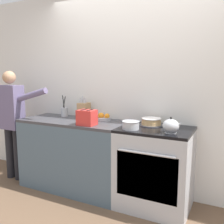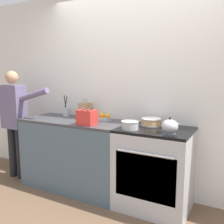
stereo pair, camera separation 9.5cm
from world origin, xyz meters
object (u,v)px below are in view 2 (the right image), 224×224
Objects in this scene: layer_cake at (151,122)px; fruit_bowl at (104,118)px; stove_range at (154,169)px; mixing_bowl at (130,125)px; person_baker at (15,115)px; utensil_crock at (66,111)px; knife_block at (85,110)px; tea_kettle at (170,127)px; toaster at (87,117)px.

layer_cake is 1.38× the size of fruit_bowl.
stove_range is at bearing -54.58° from layer_cake.
person_baker is at bearing 179.42° from mixing_bowl.
mixing_bowl is at bearing -114.67° from layer_cake.
utensil_crock reaches higher than mixing_bowl.
stove_range is 1.21m from knife_block.
tea_kettle is 0.67× the size of knife_block.
person_baker is at bearing -171.91° from layer_cake.
knife_block is (-0.82, 0.34, 0.06)m from mixing_bowl.
stove_range is 4.48× the size of tea_kettle.
mixing_bowl is at bearing 2.33° from toaster.
toaster is (-0.97, -0.05, 0.02)m from tea_kettle.
utensil_crock is at bearing 148.66° from toaster.
fruit_bowl is (-0.74, 0.15, 0.49)m from stove_range.
tea_kettle reaches higher than fruit_bowl.
layer_cake is 0.96m from knife_block.
stove_range is 4.48× the size of fruit_bowl.
tea_kettle is (0.29, -0.27, 0.03)m from layer_cake.
tea_kettle is 0.13× the size of person_baker.
stove_range is at bearing 13.77° from toaster.
stove_range is 0.59× the size of person_baker.
layer_cake is (-0.09, 0.13, 0.50)m from stove_range.
knife_block is at bearing 127.28° from toaster.
knife_block is 1.05m from person_baker.
knife_block is at bearing 165.75° from tea_kettle.
utensil_crock is 0.19× the size of person_baker.
toaster is at bearing -166.23° from stove_range.
utensil_crock is at bearing 30.06° from person_baker.
fruit_bowl reaches higher than stove_range.
layer_cake is 0.33m from mixing_bowl.
utensil_crock is at bearing 179.15° from knife_block.
layer_cake is 1.46× the size of mixing_bowl.
person_baker reaches higher than tea_kettle.
knife_block is 0.33m from utensil_crock.
tea_kettle is at bearing 3.37° from mixing_bowl.
knife_block reaches higher than stove_range.
stove_range is 0.58m from tea_kettle.
layer_cake is at bearing 25.11° from toaster.
knife_block is at bearing 177.23° from layer_cake.
person_baker is at bearing -166.95° from fruit_bowl.
utensil_crock reaches higher than layer_cake.
utensil_crock is 0.71m from toaster.
layer_cake is 1.29× the size of toaster.
utensil_crock reaches higher than toaster.
person_baker is at bearing -161.99° from knife_block.
utensil_crock is at bearing 177.55° from fruit_bowl.
person_baker is at bearing -153.78° from utensil_crock.
mixing_bowl is at bearing -176.63° from tea_kettle.
toaster is at bearing -154.89° from layer_cake.
knife_block is 1.39× the size of toaster.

